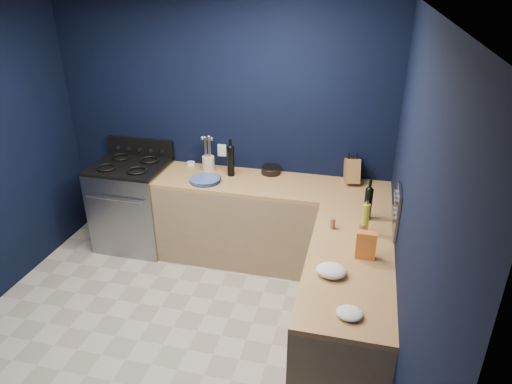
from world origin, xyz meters
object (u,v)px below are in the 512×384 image
(plate_stack, at_px, (205,180))
(gas_range, at_px, (134,206))
(utensil_crock, at_px, (208,163))
(knife_block, at_px, (352,171))
(crouton_bag, at_px, (366,245))

(plate_stack, bearing_deg, gas_range, 173.08)
(utensil_crock, distance_m, knife_block, 1.47)
(plate_stack, relative_size, crouton_bag, 1.41)
(gas_range, height_order, knife_block, knife_block)
(knife_block, distance_m, crouton_bag, 1.34)
(gas_range, relative_size, plate_stack, 3.09)
(utensil_crock, height_order, crouton_bag, crouton_bag)
(plate_stack, distance_m, utensil_crock, 0.30)
(gas_range, bearing_deg, plate_stack, -6.92)
(utensil_crock, bearing_deg, gas_range, -167.93)
(plate_stack, distance_m, crouton_bag, 1.87)
(knife_block, relative_size, crouton_bag, 1.12)
(gas_range, height_order, crouton_bag, crouton_bag)
(utensil_crock, bearing_deg, knife_block, 2.21)
(gas_range, bearing_deg, crouton_bag, -24.05)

